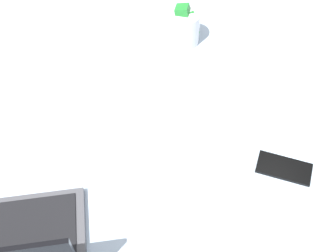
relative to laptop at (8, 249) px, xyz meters
The scene contains 4 objects.
bed_mattress 51.03cm from the laptop, 147.58° to the right, with size 180.00×140.00×18.00cm, color silver.
laptop is the anchor object (origin of this frame).
snack_cup 82.80cm from the laptop, 128.33° to the right, with size 9.53×9.00×13.62cm.
cell_phone 69.48cm from the laptop, 169.15° to the right, with size 6.80×14.00×0.80cm, color black.
Camera 1 is at (12.21, 67.00, 115.39)cm, focal length 46.59 mm.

